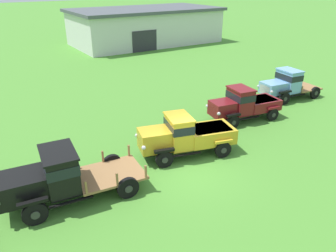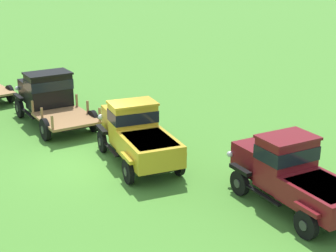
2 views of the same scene
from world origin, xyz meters
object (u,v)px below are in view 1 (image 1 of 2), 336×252
object	(u,v)px
farm_shed	(146,26)
vintage_truck_midrow_center	(185,135)
vintage_truck_back_of_row	(286,84)
vintage_truck_second_in_line	(56,176)
vintage_truck_far_side	(243,104)

from	to	relation	value
farm_shed	vintage_truck_midrow_center	distance (m)	30.46
vintage_truck_back_of_row	vintage_truck_second_in_line	bearing A→B (deg)	-169.32
vintage_truck_midrow_center	vintage_truck_back_of_row	world-z (taller)	vintage_truck_back_of_row
vintage_truck_second_in_line	vintage_truck_far_side	bearing A→B (deg)	9.91
vintage_truck_second_in_line	vintage_truck_far_side	xyz separation A→B (m)	(11.86, 2.07, -0.10)
vintage_truck_far_side	vintage_truck_back_of_row	bearing A→B (deg)	12.40
vintage_truck_far_side	vintage_truck_back_of_row	size ratio (longest dim) A/B	0.97
vintage_truck_far_side	vintage_truck_midrow_center	bearing A→B (deg)	-163.13
vintage_truck_second_in_line	vintage_truck_midrow_center	world-z (taller)	vintage_truck_second_in_line
vintage_truck_midrow_center	vintage_truck_far_side	world-z (taller)	vintage_truck_midrow_center
farm_shed	vintage_truck_back_of_row	size ratio (longest dim) A/B	3.87
vintage_truck_midrow_center	vintage_truck_back_of_row	xyz separation A→B (m)	(10.79, 2.83, 0.03)
vintage_truck_midrow_center	vintage_truck_second_in_line	bearing A→B (deg)	-176.39
vintage_truck_back_of_row	vintage_truck_far_side	bearing A→B (deg)	-167.60
farm_shed	vintage_truck_far_side	bearing A→B (deg)	-106.15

